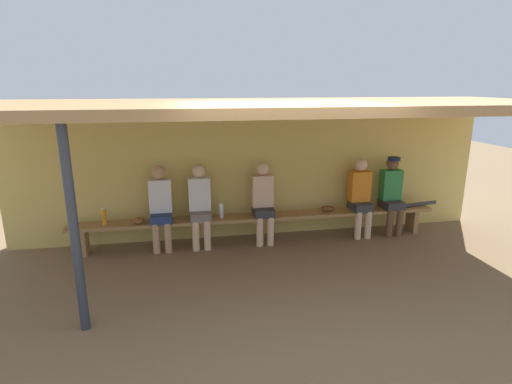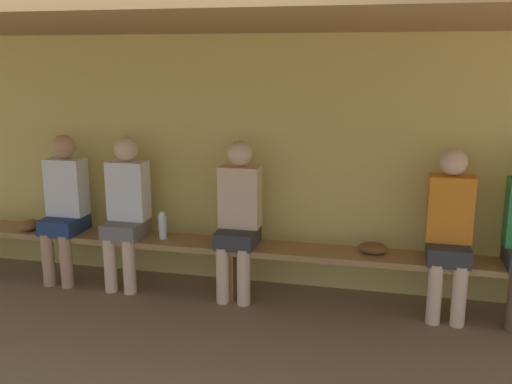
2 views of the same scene
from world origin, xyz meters
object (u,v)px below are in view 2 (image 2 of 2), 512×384
baseball_glove_dark_brown (373,248)px  bench (233,252)px  player_near_post (450,227)px  player_in_white (238,213)px  player_shirtless_tan (126,206)px  baseball_glove_tan (30,225)px  player_middle (64,202)px  water_bottle_orange (163,226)px

baseball_glove_dark_brown → bench: bearing=-169.8°
player_near_post → player_in_white: (-1.69, 0.00, 0.00)m
player_shirtless_tan → baseball_glove_tan: size_ratio=5.56×
player_near_post → player_in_white: same height
player_near_post → baseball_glove_tan: 3.66m
bench → player_middle: (-1.58, 0.00, 0.34)m
player_in_white → baseball_glove_tan: 1.98m
player_near_post → player_middle: bearing=180.0°
player_shirtless_tan → baseball_glove_tan: player_shirtless_tan is taller
player_in_white → baseball_glove_tan: size_ratio=5.56×
bench → player_near_post: (1.74, 0.00, 0.34)m
water_bottle_orange → baseball_glove_tan: bearing=-178.3°
player_near_post → player_shirtless_tan: same height
player_near_post → player_shirtless_tan: 2.71m
baseball_glove_tan → player_near_post: bearing=86.0°
baseball_glove_dark_brown → baseball_glove_tan: 3.09m
player_shirtless_tan → water_bottle_orange: size_ratio=5.58×
player_middle → player_in_white: size_ratio=1.00×
water_bottle_orange → player_in_white: bearing=0.2°
player_shirtless_tan → baseball_glove_dark_brown: player_shirtless_tan is taller
player_in_white → bench: bearing=-176.5°
player_middle → baseball_glove_dark_brown: size_ratio=5.56×
player_shirtless_tan → baseball_glove_dark_brown: 2.15m
player_in_white → baseball_glove_tan: bearing=-178.8°
baseball_glove_tan → baseball_glove_dark_brown: bearing=86.5°
player_shirtless_tan → baseball_glove_tan: 0.97m
player_near_post → baseball_glove_tan: (-3.66, -0.04, -0.22)m
player_middle → baseball_glove_tan: bearing=-173.3°
player_near_post → bench: bearing=-179.9°
player_middle → baseball_glove_tan: size_ratio=5.56×
player_shirtless_tan → water_bottle_orange: 0.37m
water_bottle_orange → baseball_glove_tan: size_ratio=1.00×
player_near_post → baseball_glove_dark_brown: 0.62m
bench → water_bottle_orange: water_bottle_orange is taller
player_in_white → player_middle: bearing=180.0°
player_middle → player_near_post: bearing=0.0°
player_shirtless_tan → player_middle: size_ratio=1.00×
bench → player_shirtless_tan: size_ratio=4.49×
bench → player_in_white: size_ratio=4.49×
player_near_post → player_shirtless_tan: bearing=180.0°
baseball_glove_tan → bench: bearing=86.5°
player_shirtless_tan → baseball_glove_dark_brown: bearing=0.5°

